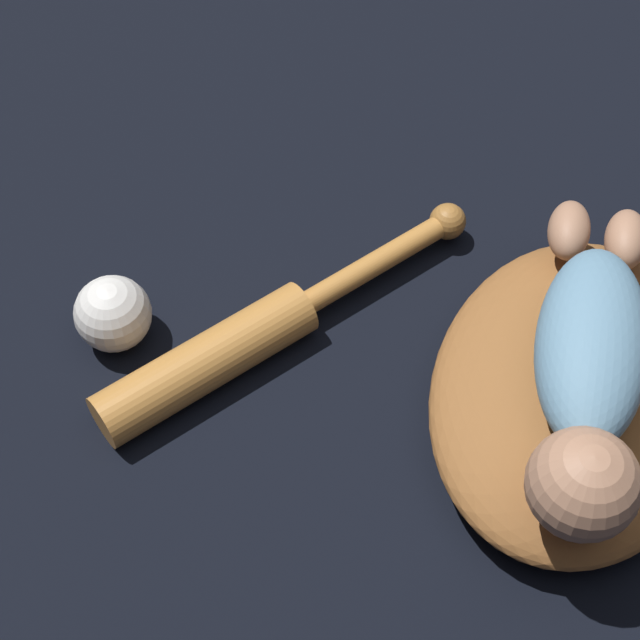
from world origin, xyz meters
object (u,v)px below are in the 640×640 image
object	(u,v)px
baseball	(113,314)
baseball_bat	(248,338)
baseball_glove	(597,398)
baby_figure	(590,374)

from	to	relation	value
baseball	baseball_bat	bearing A→B (deg)	100.49
baseball_glove	baseball_bat	world-z (taller)	baseball_glove
baby_figure	baseball	size ratio (longest dim) A/B	4.79
baseball_glove	baseball_bat	bearing A→B (deg)	-83.36
baby_figure	baseball_glove	bearing A→B (deg)	150.68
baseball_bat	baby_figure	bearing A→B (deg)	91.55
baby_figure	baseball	xyz separation A→B (m)	(0.03, -0.45, -0.08)
baseball_glove	baby_figure	size ratio (longest dim) A/B	0.99
baseball_glove	baseball	world-z (taller)	baseball_glove
baseball_glove	baseball	distance (m)	0.47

